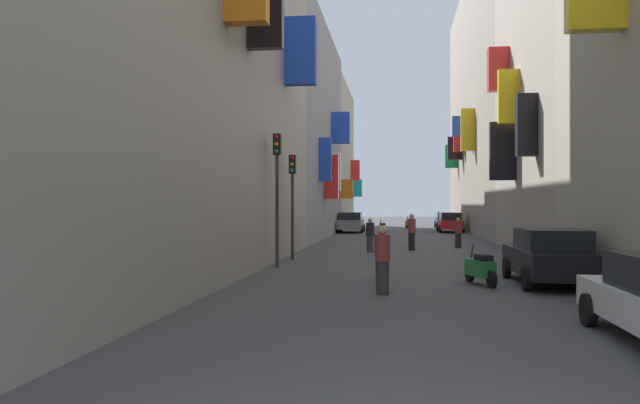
# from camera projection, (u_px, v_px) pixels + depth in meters

# --- Properties ---
(ground_plane) EXTENTS (140.00, 140.00, 0.00)m
(ground_plane) POSITION_uv_depth(u_px,v_px,m) (405.00, 244.00, 33.73)
(ground_plane) COLOR #424244
(building_left_mid_a) EXTENTS (7.26, 19.13, 13.96)m
(building_left_mid_a) POSITION_uv_depth(u_px,v_px,m) (284.00, 133.00, 41.00)
(building_left_mid_a) COLOR gray
(building_left_mid_a) RESTS_ON ground
(building_left_mid_b) EXTENTS (6.93, 14.15, 13.15)m
(building_left_mid_b) POSITION_uv_depth(u_px,v_px,m) (317.00, 158.00, 57.51)
(building_left_mid_b) COLOR #9E9384
(building_left_mid_b) RESTS_ON ground
(building_right_mid_a) EXTENTS (7.17, 13.02, 18.96)m
(building_right_mid_a) POSITION_uv_depth(u_px,v_px,m) (587.00, 41.00, 27.11)
(building_right_mid_a) COLOR #B2A899
(building_right_mid_a) RESTS_ON ground
(building_right_mid_b) EXTENTS (7.35, 29.16, 20.10)m
(building_right_mid_b) POSITION_uv_depth(u_px,v_px,m) (505.00, 105.00, 48.04)
(building_right_mid_b) COLOR #9E9384
(building_right_mid_b) RESTS_ON ground
(parked_car_red) EXTENTS (1.91, 4.39, 1.54)m
(parked_car_red) POSITION_uv_depth(u_px,v_px,m) (450.00, 222.00, 47.75)
(parked_car_red) COLOR #B21E1E
(parked_car_red) RESTS_ON ground
(parked_car_grey) EXTENTS (2.00, 4.41, 1.55)m
(parked_car_grey) POSITION_uv_depth(u_px,v_px,m) (351.00, 222.00, 47.36)
(parked_car_grey) COLOR slate
(parked_car_grey) RESTS_ON ground
(parked_car_blue) EXTENTS (1.90, 4.17, 1.46)m
(parked_car_blue) POSITION_uv_depth(u_px,v_px,m) (446.00, 220.00, 55.69)
(parked_car_blue) COLOR navy
(parked_car_blue) RESTS_ON ground
(parked_car_black) EXTENTS (1.99, 4.34, 1.55)m
(parked_car_black) POSITION_uv_depth(u_px,v_px,m) (550.00, 256.00, 16.87)
(parked_car_black) COLOR black
(parked_car_black) RESTS_ON ground
(scooter_green) EXTENTS (0.75, 1.79, 1.13)m
(scooter_green) POSITION_uv_depth(u_px,v_px,m) (480.00, 268.00, 16.78)
(scooter_green) COLOR #287F3D
(scooter_green) RESTS_ON ground
(scooter_orange) EXTENTS (0.84, 1.79, 1.13)m
(scooter_orange) POSITION_uv_depth(u_px,v_px,m) (410.00, 223.00, 54.64)
(scooter_orange) COLOR orange
(scooter_orange) RESTS_ON ground
(scooter_white) EXTENTS (0.62, 1.76, 1.13)m
(scooter_white) POSITION_uv_depth(u_px,v_px,m) (382.00, 229.00, 43.29)
(scooter_white) COLOR silver
(scooter_white) RESTS_ON ground
(pedestrian_crossing) EXTENTS (0.51, 0.51, 1.70)m
(pedestrian_crossing) POSITION_uv_depth(u_px,v_px,m) (383.00, 260.00, 15.02)
(pedestrian_crossing) COLOR #323232
(pedestrian_crossing) RESTS_ON ground
(pedestrian_near_left) EXTENTS (0.51, 0.51, 1.58)m
(pedestrian_near_left) POSITION_uv_depth(u_px,v_px,m) (370.00, 235.00, 27.94)
(pedestrian_near_left) COLOR #393939
(pedestrian_near_left) RESTS_ON ground
(pedestrian_near_right) EXTENTS (0.39, 0.39, 1.56)m
(pedestrian_near_right) POSITION_uv_depth(u_px,v_px,m) (381.00, 254.00, 17.65)
(pedestrian_near_right) COLOR #333333
(pedestrian_near_right) RESTS_ON ground
(pedestrian_mid_street) EXTENTS (0.45, 0.45, 1.75)m
(pedestrian_mid_street) POSITION_uv_depth(u_px,v_px,m) (412.00, 232.00, 29.12)
(pedestrian_mid_street) COLOR black
(pedestrian_mid_street) RESTS_ON ground
(pedestrian_far_away) EXTENTS (0.53, 0.53, 1.54)m
(pedestrian_far_away) POSITION_uv_depth(u_px,v_px,m) (458.00, 233.00, 30.85)
(pedestrian_far_away) COLOR #262626
(pedestrian_far_away) RESTS_ON ground
(traffic_light_near_corner) EXTENTS (0.26, 0.34, 4.70)m
(traffic_light_near_corner) POSITION_uv_depth(u_px,v_px,m) (277.00, 177.00, 21.43)
(traffic_light_near_corner) COLOR #2D2D2D
(traffic_light_near_corner) RESTS_ON ground
(traffic_light_far_corner) EXTENTS (0.26, 0.34, 4.19)m
(traffic_light_far_corner) POSITION_uv_depth(u_px,v_px,m) (292.00, 188.00, 24.42)
(traffic_light_far_corner) COLOR #2D2D2D
(traffic_light_far_corner) RESTS_ON ground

